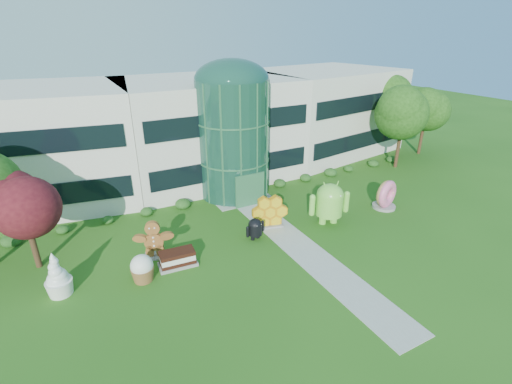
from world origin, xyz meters
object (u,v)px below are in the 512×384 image
android_green (330,201)px  android_black (255,227)px  donut (386,194)px  gingerbread (154,239)px

android_green → android_black: 6.07m
donut → gingerbread: gingerbread is taller
android_black → android_green: bearing=-15.3°
android_green → donut: android_green is taller
android_green → android_black: size_ratio=2.04×
android_green → donut: size_ratio=1.53×
donut → gingerbread: size_ratio=0.86×
android_green → gingerbread: android_green is taller
android_green → donut: 5.73m
android_green → gingerbread: bearing=-171.1°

